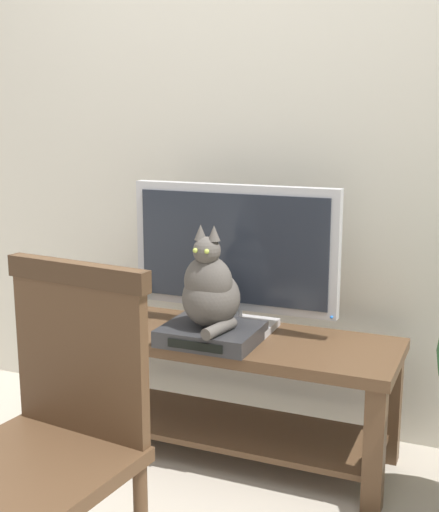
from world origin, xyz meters
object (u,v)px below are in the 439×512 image
(tv, at_px, (234,254))
(cat, at_px, (210,290))
(book_stack, at_px, (115,303))
(tv_stand, at_px, (224,372))
(media_box, at_px, (211,334))
(wooden_chair, at_px, (52,422))

(tv, distance_m, cat, 0.24)
(tv, xyz_separation_m, book_stack, (-0.52, -0.07, -0.25))
(tv_stand, xyz_separation_m, tv, (0.00, 0.10, 0.47))
(media_box, height_order, book_stack, book_stack)
(cat, bearing_deg, book_stack, 164.35)
(media_box, bearing_deg, cat, -83.99)
(media_box, height_order, cat, cat)
(tv, bearing_deg, wooden_chair, -94.07)
(tv, bearing_deg, tv_stand, -90.02)
(media_box, bearing_deg, wooden_chair, -94.13)
(tv, xyz_separation_m, cat, (-0.01, -0.21, -0.10))
(tv_stand, relative_size, wooden_chair, 1.41)
(media_box, bearing_deg, book_stack, 165.57)
(tv, height_order, wooden_chair, tv)
(cat, height_order, wooden_chair, wooden_chair)
(cat, xyz_separation_m, wooden_chair, (-0.07, -0.90, -0.15))
(cat, height_order, book_stack, cat)
(tv_stand, xyz_separation_m, cat, (-0.01, -0.11, 0.37))
(media_box, bearing_deg, tv_stand, 82.56)
(media_box, distance_m, book_stack, 0.53)
(tv_stand, distance_m, media_box, 0.22)
(media_box, relative_size, wooden_chair, 0.37)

